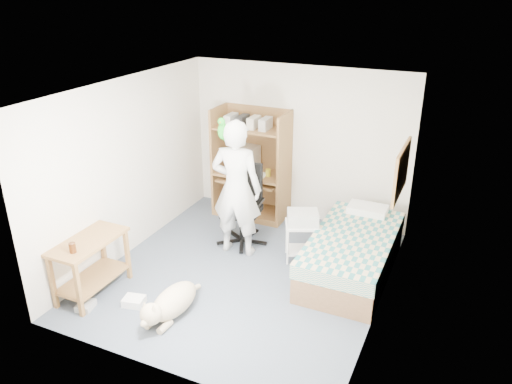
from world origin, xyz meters
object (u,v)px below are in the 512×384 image
computer_hutch (252,168)px  side_desk (90,258)px  printer_cart (302,235)px  bed (352,254)px  person (237,189)px  dog (171,303)px  office_chair (243,215)px

computer_hutch → side_desk: (-0.85, -2.94, -0.33)m
printer_cart → bed: bearing=-28.2°
person → printer_cart: 1.13m
computer_hutch → printer_cart: (1.26, -1.06, -0.45)m
dog → printer_cart: printer_cart is taller
office_chair → side_desk: bearing=-125.4°
dog → person: bearing=93.1°
bed → side_desk: (-2.85, -1.82, 0.21)m
printer_cart → side_desk: bearing=-162.2°
side_desk → printer_cart: (2.11, 1.87, -0.12)m
side_desk → person: 2.13m
person → dog: 1.88m
bed → side_desk: side_desk is taller
dog → office_chair: bearing=94.9°
computer_hutch → printer_cart: size_ratio=3.11×
person → dog: (-0.03, -1.70, -0.81)m
computer_hutch → side_desk: 3.08m
computer_hutch → person: (0.34, -1.24, 0.17)m
person → office_chair: bearing=-85.9°
side_desk → office_chair: size_ratio=0.84×
person → printer_cart: size_ratio=3.43×
computer_hutch → person: person is taller
bed → office_chair: (-1.72, 0.20, 0.14)m
bed → dog: bed is taller
side_desk → printer_cart: 2.83m
computer_hutch → dog: 3.03m
person → printer_cart: bearing=-175.4°
bed → computer_hutch: bearing=150.7°
bed → office_chair: bearing=173.5°
printer_cart → office_chair: bearing=148.2°
computer_hutch → office_chair: size_ratio=1.51×
computer_hutch → printer_cart: 1.71m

